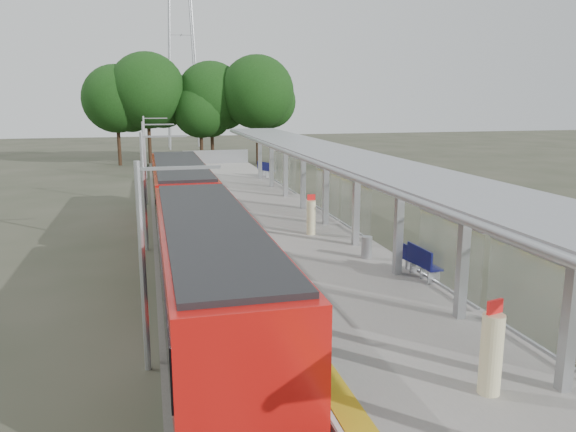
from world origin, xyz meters
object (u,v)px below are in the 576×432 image
Objects in this scene: bench_near at (415,260)px; info_pillar_near at (491,353)px; info_pillar_far at (311,217)px; bench_mid at (422,262)px; bench_far at (265,169)px; train at (191,221)px; litter_bin at (367,247)px.

info_pillar_near is at bearing -114.83° from bench_near.
info_pillar_far is (0.31, 13.94, -0.09)m from info_pillar_near.
bench_far is at bearing 87.79° from bench_mid.
bench_mid is 25.66m from bench_far.
train is 7.02m from litter_bin.
train is 5.35m from info_pillar_far.
bench_mid is 2.84m from litter_bin.
info_pillar_near is (4.95, -13.01, -0.19)m from train.
info_pillar_near reaches higher than info_pillar_far.
bench_near reaches higher than litter_bin.
litter_bin is at bearing 103.38° from bench_near.
bench_near is 0.88× the size of bench_mid.
info_pillar_far is (-1.86, 6.31, 0.28)m from bench_near.
bench_mid is 7.45m from info_pillar_near.
train is 8.94m from bench_near.
bench_far is 32.85m from info_pillar_near.
bench_far is 18.93m from info_pillar_far.
litter_bin is at bearing -27.18° from train.
bench_near is at bearing 58.91° from info_pillar_near.
info_pillar_near is at bearing -109.08° from bench_mid.
info_pillar_far is 2.14× the size of litter_bin.
bench_near is at bearing 86.33° from bench_mid.
train reaches higher than info_pillar_far.
train is 33.28× the size of litter_bin.
litter_bin is (-0.88, 2.69, -0.15)m from bench_mid.
bench_far is (-0.00, 25.66, 0.02)m from bench_mid.
bench_near is 1.70× the size of litter_bin.
train is at bearing 152.82° from litter_bin.
info_pillar_near reaches higher than bench_mid.
bench_far is (-0.02, 25.15, 0.09)m from bench_near.
bench_far is (7.10, 19.77, -0.47)m from train.
bench_near is 6.58m from info_pillar_far.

